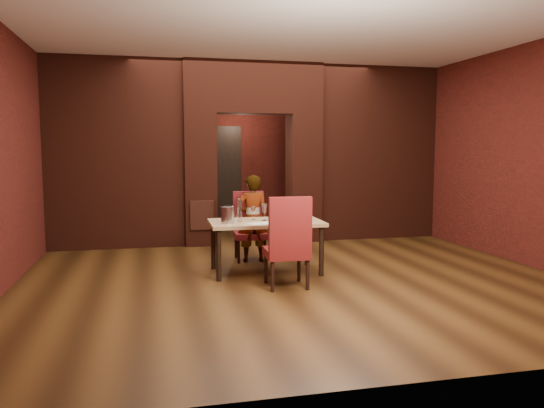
{
  "coord_description": "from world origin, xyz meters",
  "views": [
    {
      "loc": [
        -1.82,
        -7.35,
        1.69
      ],
      "look_at": [
        -0.11,
        0.0,
        0.9
      ],
      "focal_mm": 35.0,
      "sensor_mm": 36.0,
      "label": 1
    }
  ],
  "objects_px": {
    "chair_near": "(286,241)",
    "wine_bucket": "(228,215)",
    "wine_glass_b": "(264,212)",
    "water_bottle": "(239,210)",
    "dining_table": "(266,247)",
    "wine_glass_c": "(276,213)",
    "person_seated": "(253,218)",
    "potted_plant": "(285,245)",
    "wine_glass_a": "(253,213)",
    "chair_far": "(250,226)"
  },
  "relations": [
    {
      "from": "dining_table",
      "to": "wine_glass_c",
      "type": "xyz_separation_m",
      "value": [
        0.15,
        0.01,
        0.46
      ]
    },
    {
      "from": "chair_near",
      "to": "wine_bucket",
      "type": "height_order",
      "value": "chair_near"
    },
    {
      "from": "person_seated",
      "to": "chair_far",
      "type": "bearing_deg",
      "value": -77.71
    },
    {
      "from": "potted_plant",
      "to": "wine_bucket",
      "type": "bearing_deg",
      "value": -136.91
    },
    {
      "from": "wine_bucket",
      "to": "wine_glass_a",
      "type": "bearing_deg",
      "value": 33.24
    },
    {
      "from": "chair_far",
      "to": "water_bottle",
      "type": "relative_size",
      "value": 3.31
    },
    {
      "from": "wine_glass_b",
      "to": "wine_glass_c",
      "type": "bearing_deg",
      "value": -14.47
    },
    {
      "from": "wine_bucket",
      "to": "potted_plant",
      "type": "height_order",
      "value": "wine_bucket"
    },
    {
      "from": "dining_table",
      "to": "wine_glass_b",
      "type": "relative_size",
      "value": 6.77
    },
    {
      "from": "chair_near",
      "to": "wine_glass_a",
      "type": "height_order",
      "value": "chair_near"
    },
    {
      "from": "person_seated",
      "to": "water_bottle",
      "type": "distance_m",
      "value": 0.77
    },
    {
      "from": "wine_glass_c",
      "to": "potted_plant",
      "type": "relative_size",
      "value": 0.53
    },
    {
      "from": "wine_glass_b",
      "to": "water_bottle",
      "type": "height_order",
      "value": "water_bottle"
    },
    {
      "from": "chair_near",
      "to": "wine_bucket",
      "type": "relative_size",
      "value": 5.17
    },
    {
      "from": "wine_glass_b",
      "to": "wine_bucket",
      "type": "relative_size",
      "value": 1.03
    },
    {
      "from": "dining_table",
      "to": "water_bottle",
      "type": "bearing_deg",
      "value": 172.59
    },
    {
      "from": "wine_glass_a",
      "to": "water_bottle",
      "type": "bearing_deg",
      "value": -151.88
    },
    {
      "from": "wine_glass_b",
      "to": "wine_glass_c",
      "type": "relative_size",
      "value": 1.07
    },
    {
      "from": "chair_near",
      "to": "wine_glass_a",
      "type": "distance_m",
      "value": 1.01
    },
    {
      "from": "chair_far",
      "to": "chair_near",
      "type": "height_order",
      "value": "chair_near"
    },
    {
      "from": "wine_glass_b",
      "to": "wine_glass_a",
      "type": "bearing_deg",
      "value": 136.67
    },
    {
      "from": "wine_glass_a",
      "to": "dining_table",
      "type": "bearing_deg",
      "value": -50.69
    },
    {
      "from": "person_seated",
      "to": "wine_glass_a",
      "type": "height_order",
      "value": "person_seated"
    },
    {
      "from": "wine_glass_b",
      "to": "potted_plant",
      "type": "xyz_separation_m",
      "value": [
        0.52,
        0.84,
        -0.63
      ]
    },
    {
      "from": "chair_far",
      "to": "potted_plant",
      "type": "distance_m",
      "value": 0.65
    },
    {
      "from": "water_bottle",
      "to": "potted_plant",
      "type": "distance_m",
      "value": 1.37
    },
    {
      "from": "chair_near",
      "to": "water_bottle",
      "type": "height_order",
      "value": "chair_near"
    },
    {
      "from": "water_bottle",
      "to": "wine_bucket",
      "type": "bearing_deg",
      "value": -141.3
    },
    {
      "from": "wine_bucket",
      "to": "potted_plant",
      "type": "bearing_deg",
      "value": 43.09
    },
    {
      "from": "wine_glass_a",
      "to": "potted_plant",
      "type": "distance_m",
      "value": 1.14
    },
    {
      "from": "person_seated",
      "to": "water_bottle",
      "type": "xyz_separation_m",
      "value": [
        -0.31,
        -0.67,
        0.22
      ]
    },
    {
      "from": "person_seated",
      "to": "potted_plant",
      "type": "height_order",
      "value": "person_seated"
    },
    {
      "from": "dining_table",
      "to": "wine_glass_c",
      "type": "height_order",
      "value": "wine_glass_c"
    },
    {
      "from": "chair_far",
      "to": "wine_bucket",
      "type": "relative_size",
      "value": 4.74
    },
    {
      "from": "wine_glass_c",
      "to": "potted_plant",
      "type": "bearing_deg",
      "value": 67.74
    },
    {
      "from": "person_seated",
      "to": "wine_glass_b",
      "type": "relative_size",
      "value": 5.81
    },
    {
      "from": "dining_table",
      "to": "wine_glass_b",
      "type": "distance_m",
      "value": 0.47
    },
    {
      "from": "chair_near",
      "to": "wine_glass_c",
      "type": "relative_size",
      "value": 5.4
    },
    {
      "from": "dining_table",
      "to": "wine_glass_c",
      "type": "bearing_deg",
      "value": 3.76
    },
    {
      "from": "dining_table",
      "to": "chair_far",
      "type": "height_order",
      "value": "chair_far"
    },
    {
      "from": "wine_glass_c",
      "to": "water_bottle",
      "type": "xyz_separation_m",
      "value": [
        -0.5,
        0.05,
        0.05
      ]
    },
    {
      "from": "person_seated",
      "to": "wine_bucket",
      "type": "distance_m",
      "value": 0.97
    },
    {
      "from": "chair_near",
      "to": "potted_plant",
      "type": "bearing_deg",
      "value": -102.29
    },
    {
      "from": "chair_near",
      "to": "wine_glass_b",
      "type": "bearing_deg",
      "value": -81.74
    },
    {
      "from": "chair_near",
      "to": "water_bottle",
      "type": "distance_m",
      "value": 0.99
    },
    {
      "from": "water_bottle",
      "to": "wine_glass_c",
      "type": "bearing_deg",
      "value": -5.29
    },
    {
      "from": "dining_table",
      "to": "wine_glass_b",
      "type": "bearing_deg",
      "value": 102.2
    },
    {
      "from": "dining_table",
      "to": "person_seated",
      "type": "height_order",
      "value": "person_seated"
    },
    {
      "from": "person_seated",
      "to": "wine_bucket",
      "type": "height_order",
      "value": "person_seated"
    },
    {
      "from": "chair_near",
      "to": "wine_glass_c",
      "type": "bearing_deg",
      "value": -92.71
    }
  ]
}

